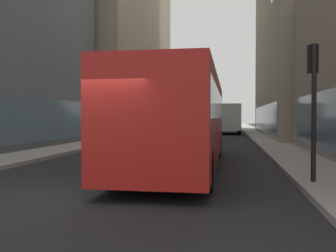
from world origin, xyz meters
The scene contains 16 objects.
ground_plane centered at (0.00, 35.00, 0.00)m, with size 120.00×120.00×0.00m, color #232326.
sidewalk_left centered at (-5.70, 35.00, 0.07)m, with size 2.40×110.00×0.15m, color #9E9991.
sidewalk_right centered at (5.70, 35.00, 0.07)m, with size 2.40×110.00×0.15m, color #9E9991.
building_left_mid centered at (-11.90, 29.47, 10.25)m, with size 11.96×17.73×20.52m.
building_left_far centered at (-11.90, 48.95, 15.93)m, with size 8.27×18.81×31.88m.
building_right_far centered at (11.90, 51.38, 17.45)m, with size 8.59×21.39×34.92m.
transit_bus centered at (1.20, 5.00, 1.78)m, with size 2.78×11.53×3.05m.
car_silver_sedan centered at (-2.80, 18.46, 0.82)m, with size 1.75×4.24×1.62m.
car_grey_wagon centered at (1.20, 47.81, 0.82)m, with size 1.78×4.76×1.62m.
car_white_van centered at (-1.20, 32.98, 0.82)m, with size 1.86×4.37×1.62m.
car_yellow_taxi centered at (1.20, 16.25, 0.82)m, with size 1.74×3.91×1.62m.
car_red_coupe centered at (-1.20, 38.45, 0.82)m, with size 1.78×4.70×1.62m.
car_black_suv centered at (-1.20, 46.08, 0.82)m, with size 1.70×3.95×1.62m.
box_truck centered at (2.80, 31.45, 1.67)m, with size 2.30×7.50×3.05m.
dalmatian_dog centered at (-0.51, 1.07, 0.51)m, with size 0.22×0.96×0.72m.
traffic_light_near centered at (4.90, 1.92, 2.44)m, with size 0.24×0.41×3.40m.
Camera 1 is at (2.85, -7.73, 1.75)m, focal length 39.50 mm.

